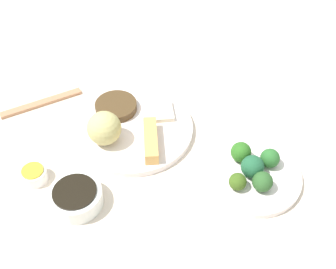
{
  "coord_description": "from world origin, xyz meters",
  "views": [
    {
      "loc": [
        0.02,
        0.66,
        0.74
      ],
      "look_at": [
        -0.06,
        0.02,
        0.06
      ],
      "focal_mm": 45.3,
      "sensor_mm": 36.0,
      "label": 1
    }
  ],
  "objects_px": {
    "sauce_ramekin_hot_mustard": "(34,175)",
    "chopsticks_pair": "(42,103)",
    "soy_sauce_bowl": "(76,198)",
    "main_plate": "(133,129)",
    "broccoli_plate": "(252,175)"
  },
  "relations": [
    {
      "from": "sauce_ramekin_hot_mustard",
      "to": "chopsticks_pair",
      "type": "distance_m",
      "value": 0.24
    },
    {
      "from": "soy_sauce_bowl",
      "to": "sauce_ramekin_hot_mustard",
      "type": "xyz_separation_m",
      "value": [
        0.09,
        -0.07,
        -0.01
      ]
    },
    {
      "from": "main_plate",
      "to": "sauce_ramekin_hot_mustard",
      "type": "xyz_separation_m",
      "value": [
        0.22,
        0.12,
        0.01
      ]
    },
    {
      "from": "broccoli_plate",
      "to": "chopsticks_pair",
      "type": "distance_m",
      "value": 0.55
    },
    {
      "from": "sauce_ramekin_hot_mustard",
      "to": "chopsticks_pair",
      "type": "bearing_deg",
      "value": -88.86
    },
    {
      "from": "broccoli_plate",
      "to": "chopsticks_pair",
      "type": "bearing_deg",
      "value": -32.4
    },
    {
      "from": "main_plate",
      "to": "soy_sauce_bowl",
      "type": "relative_size",
      "value": 2.63
    },
    {
      "from": "main_plate",
      "to": "broccoli_plate",
      "type": "height_order",
      "value": "main_plate"
    },
    {
      "from": "chopsticks_pair",
      "to": "broccoli_plate",
      "type": "bearing_deg",
      "value": 147.6
    },
    {
      "from": "broccoli_plate",
      "to": "sauce_ramekin_hot_mustard",
      "type": "relative_size",
      "value": 3.73
    },
    {
      "from": "broccoli_plate",
      "to": "chopsticks_pair",
      "type": "relative_size",
      "value": 1.01
    },
    {
      "from": "main_plate",
      "to": "soy_sauce_bowl",
      "type": "xyz_separation_m",
      "value": [
        0.13,
        0.19,
        0.01
      ]
    },
    {
      "from": "sauce_ramekin_hot_mustard",
      "to": "chopsticks_pair",
      "type": "relative_size",
      "value": 0.27
    },
    {
      "from": "soy_sauce_bowl",
      "to": "sauce_ramekin_hot_mustard",
      "type": "bearing_deg",
      "value": -39.06
    },
    {
      "from": "main_plate",
      "to": "broccoli_plate",
      "type": "distance_m",
      "value": 0.3
    }
  ]
}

